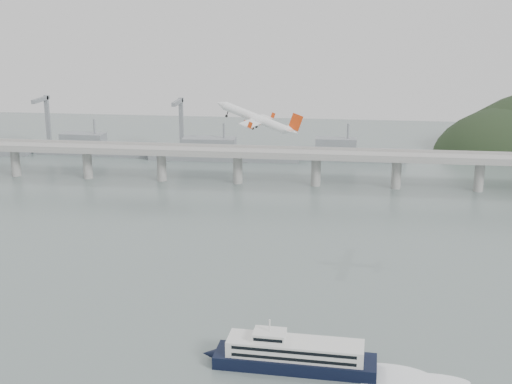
# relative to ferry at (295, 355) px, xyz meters

# --- Properties ---
(ground) EXTENTS (900.00, 900.00, 0.00)m
(ground) POSITION_rel_ferry_xyz_m (-22.48, 23.23, -4.39)
(ground) COLOR slate
(ground) RESTS_ON ground
(bridge) EXTENTS (800.00, 22.00, 23.90)m
(bridge) POSITION_rel_ferry_xyz_m (-23.63, 223.23, 13.26)
(bridge) COLOR #959593
(bridge) RESTS_ON ground
(distant_fleet) EXTENTS (453.00, 60.90, 40.00)m
(distant_fleet) POSITION_rel_ferry_xyz_m (-177.83, 288.31, 1.83)
(distant_fleet) COLOR slate
(distant_fleet) RESTS_ON ground
(ferry) EXTENTS (85.81, 17.17, 16.18)m
(ferry) POSITION_rel_ferry_xyz_m (0.00, 0.00, 0.00)
(ferry) COLOR black
(ferry) RESTS_ON ground
(airliner) EXTENTS (42.69, 39.03, 16.62)m
(airliner) POSITION_rel_ferry_xyz_m (-26.63, 116.49, 56.11)
(airliner) COLOR white
(airliner) RESTS_ON ground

